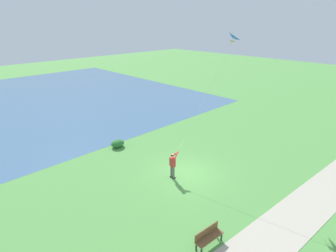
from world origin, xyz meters
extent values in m
plane|color=#569947|center=(0.00, 0.00, 0.00)|extent=(120.00, 120.00, 0.00)
cube|color=#476B8E|center=(25.19, 4.00, 0.00)|extent=(36.00, 44.00, 0.01)
cube|color=#B7AD99|center=(-6.81, 2.00, 0.01)|extent=(4.94, 32.09, 0.02)
cube|color=#232328|center=(0.31, 0.97, 0.03)|extent=(0.15, 0.25, 0.06)
cylinder|color=slate|center=(0.31, 0.99, 0.45)|extent=(0.14, 0.14, 0.82)
cube|color=#232328|center=(0.07, 1.01, 0.03)|extent=(0.15, 0.25, 0.06)
cylinder|color=slate|center=(0.07, 1.03, 0.45)|extent=(0.14, 0.14, 0.82)
cube|color=red|center=(0.19, 1.01, 1.16)|extent=(0.43, 0.28, 0.60)
sphere|color=beige|center=(0.19, 1.01, 1.62)|extent=(0.22, 0.22, 0.22)
ellipsoid|color=#4C3319|center=(0.19, 1.02, 1.66)|extent=(0.26, 0.26, 0.13)
cylinder|color=red|center=(0.24, 0.78, 1.61)|extent=(0.41, 0.49, 0.43)
cylinder|color=red|center=(0.07, 0.80, 1.61)|extent=(0.27, 0.55, 0.43)
sphere|color=beige|center=(0.13, 0.63, 1.74)|extent=(0.10, 0.10, 0.10)
pyramid|color=blue|center=(-0.37, -3.36, 8.64)|extent=(1.26, 1.18, 0.46)
cone|color=yellow|center=(-0.53, -3.55, 8.33)|extent=(0.28, 0.28, 0.22)
cylinder|color=black|center=(-0.53, -3.55, 8.44)|extent=(0.88, 0.76, 0.02)
cylinder|color=silver|center=(-0.20, -1.46, 5.01)|extent=(0.68, 4.20, 6.54)
cube|color=brown|center=(-5.05, 3.87, 0.45)|extent=(0.56, 1.53, 0.05)
cube|color=brown|center=(-4.86, 3.85, 0.68)|extent=(0.16, 1.50, 0.40)
cube|color=#2D2D33|center=(-5.27, 3.21, 0.23)|extent=(0.06, 0.06, 0.45)
cube|color=#2D2D33|center=(-4.95, 3.19, 0.23)|extent=(0.06, 0.06, 0.45)
cube|color=#2D2D33|center=(-5.16, 4.55, 0.23)|extent=(0.06, 0.06, 0.45)
cube|color=#2D2D33|center=(-4.84, 4.52, 0.23)|extent=(0.06, 0.06, 0.45)
ellipsoid|color=#2D7033|center=(6.58, 0.94, 0.31)|extent=(0.92, 1.10, 0.61)
camera|label=1|loc=(-10.66, 11.92, 9.68)|focal=29.04mm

